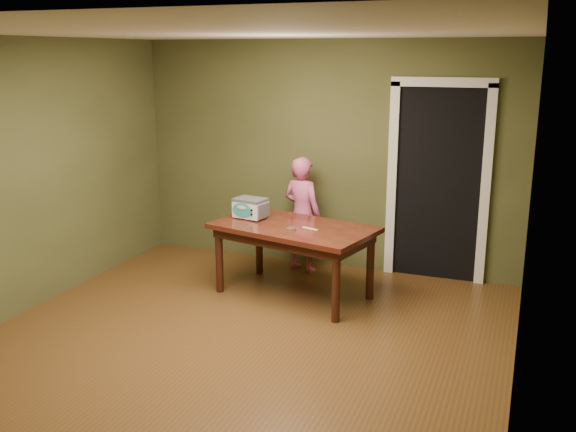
{
  "coord_description": "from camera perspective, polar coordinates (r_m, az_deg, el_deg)",
  "views": [
    {
      "loc": [
        2.25,
        -4.47,
        2.45
      ],
      "look_at": [
        0.13,
        1.0,
        0.95
      ],
      "focal_mm": 40.0,
      "sensor_mm": 36.0,
      "label": 1
    }
  ],
  "objects": [
    {
      "name": "baking_pan",
      "position": [
        6.32,
        0.29,
        -1.15
      ],
      "size": [
        0.1,
        0.1,
        0.02
      ],
      "color": "silver",
      "rests_on": "dining_table"
    },
    {
      "name": "child",
      "position": [
        7.29,
        1.27,
        0.15
      ],
      "size": [
        0.55,
        0.44,
        1.33
      ],
      "primitive_type": "imported",
      "rotation": [
        0.0,
        0.0,
        2.85
      ],
      "color": "#C85282",
      "rests_on": "floor"
    },
    {
      "name": "floor",
      "position": [
        5.57,
        -5.07,
        -11.8
      ],
      "size": [
        5.0,
        5.0,
        0.0
      ],
      "primitive_type": "plane",
      "color": "brown",
      "rests_on": "ground"
    },
    {
      "name": "dining_table",
      "position": [
        6.52,
        0.52,
        -1.69
      ],
      "size": [
        1.76,
        1.23,
        0.75
      ],
      "rotation": [
        0.0,
        0.0,
        -0.22
      ],
      "color": "#33110B",
      "rests_on": "floor"
    },
    {
      "name": "doorway",
      "position": [
        7.44,
        13.52,
        3.15
      ],
      "size": [
        1.1,
        0.66,
        2.25
      ],
      "color": "black",
      "rests_on": "ground"
    },
    {
      "name": "toy_oven",
      "position": [
        6.76,
        -3.36,
        0.77
      ],
      "size": [
        0.38,
        0.29,
        0.21
      ],
      "rotation": [
        0.0,
        0.0,
        -0.19
      ],
      "color": "#4C4F54",
      "rests_on": "dining_table"
    },
    {
      "name": "spatula",
      "position": [
        6.36,
        1.99,
        -1.13
      ],
      "size": [
        0.18,
        0.08,
        0.01
      ],
      "primitive_type": "cube",
      "rotation": [
        0.0,
        0.0,
        -0.31
      ],
      "color": "#EEE267",
      "rests_on": "dining_table"
    },
    {
      "name": "room_shell",
      "position": [
        5.06,
        -5.5,
        5.83
      ],
      "size": [
        4.52,
        5.02,
        2.61
      ],
      "color": "brown",
      "rests_on": "ground"
    }
  ]
}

